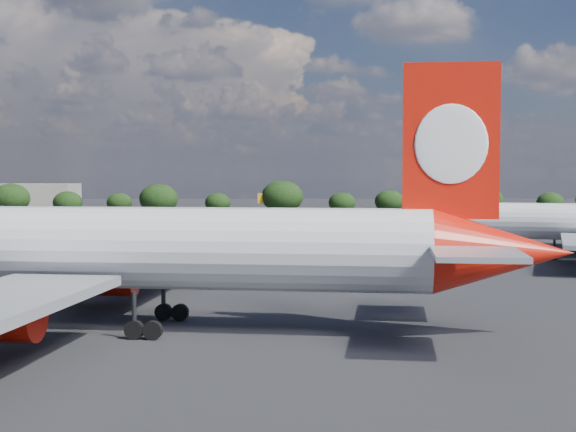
{
  "coord_description": "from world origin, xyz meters",
  "views": [
    {
      "loc": [
        15.37,
        -41.75,
        10.82
      ],
      "look_at": [
        16.0,
        12.0,
        8.0
      ],
      "focal_mm": 50.0,
      "sensor_mm": 36.0,
      "label": 1
    }
  ],
  "objects": [
    {
      "name": "billboard_yellow",
      "position": [
        12.0,
        182.0,
        3.87
      ],
      "size": [
        5.0,
        0.3,
        5.5
      ],
      "color": "gold",
      "rests_on": "ground"
    },
    {
      "name": "horizon_treeline",
      "position": [
        1.47,
        180.61,
        3.75
      ],
      "size": [
        202.74,
        16.05,
        9.04
      ],
      "color": "black",
      "rests_on": "ground"
    },
    {
      "name": "qantas_airliner",
      "position": [
        6.04,
        13.77,
        5.52
      ],
      "size": [
        55.51,
        52.92,
        18.11
      ],
      "color": "silver",
      "rests_on": "ground"
    },
    {
      "name": "ground",
      "position": [
        0.0,
        60.0,
        0.0
      ],
      "size": [
        500.0,
        500.0,
        0.0
      ],
      "primitive_type": "plane",
      "color": "black",
      "rests_on": "ground"
    },
    {
      "name": "highway_sign",
      "position": [
        -18.0,
        176.0,
        3.13
      ],
      "size": [
        6.0,
        0.3,
        4.5
      ],
      "color": "#156D26",
      "rests_on": "ground"
    },
    {
      "name": "terminal_building",
      "position": [
        -65.0,
        192.0,
        4.0
      ],
      "size": [
        42.0,
        16.0,
        8.0
      ],
      "color": "gray",
      "rests_on": "ground"
    },
    {
      "name": "china_southern_airliner",
      "position": [
        51.28,
        60.87,
        4.57
      ],
      "size": [
        44.85,
        43.07,
        15.0
      ],
      "color": "silver",
      "rests_on": "ground"
    }
  ]
}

